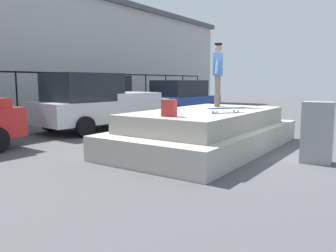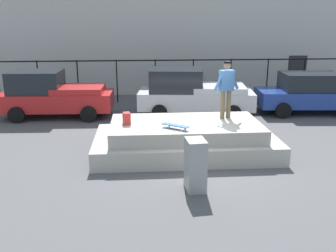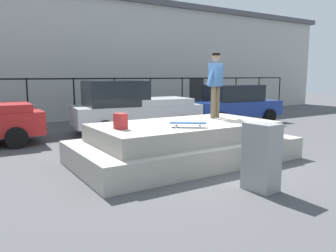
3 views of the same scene
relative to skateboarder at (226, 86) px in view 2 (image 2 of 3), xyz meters
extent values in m
plane|color=#4C4C4F|center=(-0.96, -0.86, -1.99)|extent=(60.00, 60.00, 0.00)
cube|color=#ADA89E|center=(-1.29, -0.36, -1.72)|extent=(5.48, 2.91, 0.54)
cube|color=#A09B91|center=(-1.29, -0.36, -1.24)|extent=(4.49, 2.39, 0.42)
cylinder|color=brown|center=(-0.10, -0.04, -0.59)|extent=(0.14, 0.14, 0.88)
cylinder|color=brown|center=(0.10, 0.04, -0.59)|extent=(0.14, 0.14, 0.88)
cube|color=#33598C|center=(0.00, 0.00, 0.16)|extent=(0.49, 0.38, 0.63)
cylinder|color=#33598C|center=(-0.25, -0.10, 0.16)|extent=(0.38, 0.22, 0.59)
cylinder|color=#33598C|center=(0.25, 0.10, 0.16)|extent=(0.38, 0.22, 0.59)
sphere|color=tan|center=(0.00, 0.00, 0.62)|extent=(0.22, 0.22, 0.22)
cylinder|color=black|center=(0.00, 0.00, 0.72)|extent=(0.27, 0.27, 0.05)
cube|color=#264C8C|center=(-1.66, -1.04, -0.92)|extent=(0.78, 0.66, 0.02)
cylinder|color=silver|center=(-1.51, -1.28, -1.00)|extent=(0.06, 0.06, 0.06)
cylinder|color=silver|center=(-1.39, -1.12, -1.00)|extent=(0.06, 0.06, 0.06)
cylinder|color=silver|center=(-1.94, -0.95, -1.00)|extent=(0.06, 0.06, 0.06)
cylinder|color=silver|center=(-1.82, -0.79, -1.00)|extent=(0.06, 0.06, 0.06)
cube|color=red|center=(-3.05, -0.42, -0.86)|extent=(0.25, 0.31, 0.35)
cube|color=#B21E1E|center=(-6.06, 4.32, -1.31)|extent=(4.57, 1.88, 0.72)
cube|color=black|center=(-6.85, 4.35, -0.52)|extent=(2.09, 1.66, 0.87)
cube|color=#B21E1E|center=(-5.15, 4.29, -0.83)|extent=(2.09, 1.71, 0.24)
cylinder|color=black|center=(-7.43, 5.25, -1.67)|extent=(0.65, 0.24, 0.64)
cylinder|color=black|center=(-7.49, 3.48, -1.67)|extent=(0.65, 0.24, 0.64)
cylinder|color=black|center=(-4.63, 5.16, -1.67)|extent=(0.65, 0.24, 0.64)
cylinder|color=black|center=(-4.69, 3.39, -1.67)|extent=(0.65, 0.24, 0.64)
cube|color=#B7B7BC|center=(-0.30, 4.27, -1.32)|extent=(4.96, 2.48, 0.71)
cube|color=black|center=(-1.13, 4.36, -0.50)|extent=(2.34, 2.02, 0.92)
cube|color=#B7B7BC|center=(0.65, 4.16, -0.84)|extent=(2.34, 2.08, 0.24)
cylinder|color=black|center=(-1.65, 5.42, -1.67)|extent=(0.66, 0.29, 0.64)
cylinder|color=black|center=(-1.88, 3.45, -1.67)|extent=(0.66, 0.29, 0.64)
cylinder|color=black|center=(1.28, 5.09, -1.67)|extent=(0.66, 0.29, 0.64)
cylinder|color=black|center=(1.06, 3.11, -1.67)|extent=(0.66, 0.29, 0.64)
cube|color=navy|center=(4.63, 4.24, -1.34)|extent=(4.51, 2.16, 0.67)
cube|color=black|center=(4.63, 4.24, -0.63)|extent=(2.52, 1.80, 0.73)
cylinder|color=black|center=(3.34, 5.28, -1.67)|extent=(0.65, 0.27, 0.64)
cylinder|color=black|center=(3.20, 3.39, -1.67)|extent=(0.65, 0.27, 0.64)
cylinder|color=black|center=(6.05, 5.08, -1.67)|extent=(0.65, 0.27, 0.64)
cube|color=gray|center=(-1.36, -2.96, -1.36)|extent=(0.49, 0.64, 1.27)
cylinder|color=black|center=(-7.42, 6.93, -0.97)|extent=(0.06, 0.06, 2.05)
cylinder|color=black|center=(-5.58, 6.93, -0.97)|extent=(0.06, 0.06, 2.05)
cylinder|color=black|center=(-3.73, 6.93, -0.97)|extent=(0.06, 0.06, 2.05)
cylinder|color=black|center=(-1.89, 6.93, -0.97)|extent=(0.06, 0.06, 2.05)
cylinder|color=black|center=(-0.04, 6.93, -0.97)|extent=(0.06, 0.06, 2.05)
cylinder|color=black|center=(1.81, 6.93, -0.97)|extent=(0.06, 0.06, 2.05)
cylinder|color=black|center=(3.65, 6.93, -0.97)|extent=(0.06, 0.06, 2.05)
cylinder|color=black|center=(5.50, 6.93, -0.97)|extent=(0.06, 0.06, 2.05)
cube|color=black|center=(-0.96, 6.93, 0.01)|extent=(24.00, 0.04, 0.06)
cube|color=#B2B2AD|center=(-0.96, 12.16, 0.91)|extent=(34.21, 6.94, 5.81)
cube|color=#262628|center=(5.88, 8.68, -0.99)|extent=(1.00, 0.06, 2.00)
camera|label=1|loc=(-8.83, -4.37, -0.31)|focal=36.49mm
camera|label=2|loc=(-2.65, -11.29, 2.06)|focal=40.54mm
camera|label=3|loc=(-6.06, -7.19, 0.14)|focal=35.86mm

